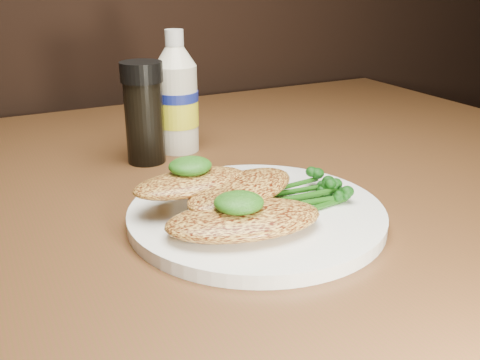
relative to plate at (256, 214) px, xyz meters
name	(u,v)px	position (x,y,z in m)	size (l,w,h in m)	color
plate	(256,214)	(0.00, 0.00, 0.00)	(0.26, 0.26, 0.01)	white
chicken_front	(244,220)	(-0.03, -0.04, 0.02)	(0.15, 0.08, 0.02)	gold
chicken_mid	(241,189)	(-0.01, 0.01, 0.03)	(0.14, 0.07, 0.02)	gold
chicken_back	(191,183)	(-0.06, 0.03, 0.03)	(0.12, 0.06, 0.02)	gold
pesto_front	(239,203)	(-0.04, -0.04, 0.04)	(0.05, 0.04, 0.02)	black
pesto_back	(190,166)	(-0.05, 0.04, 0.05)	(0.04, 0.04, 0.02)	black
broccolini_bundle	(292,195)	(0.04, -0.01, 0.02)	(0.12, 0.10, 0.02)	#194B10
mayo_bottle	(176,92)	(0.01, 0.25, 0.07)	(0.06, 0.06, 0.16)	beige
pepper_grinder	(144,113)	(-0.04, 0.22, 0.06)	(0.05, 0.05, 0.13)	black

